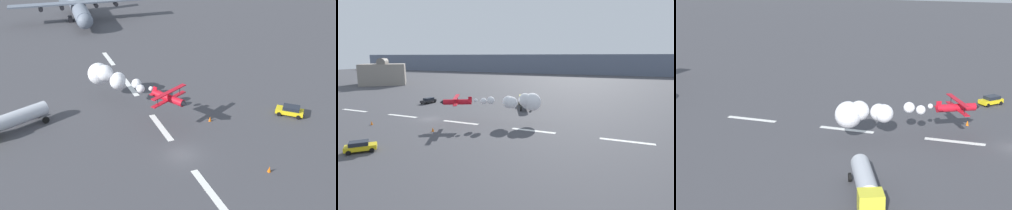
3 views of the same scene
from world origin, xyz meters
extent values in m
plane|color=#424247|center=(0.00, 0.00, 0.00)|extent=(440.00, 440.00, 0.00)
cube|color=white|center=(-7.60, 0.00, 0.01)|extent=(8.00, 0.90, 0.01)
cube|color=white|center=(7.60, 0.00, 0.01)|extent=(8.00, 0.90, 0.01)
cube|color=white|center=(22.79, 0.00, 0.01)|extent=(8.00, 0.90, 0.01)
cube|color=white|center=(37.99, 0.00, 0.01)|extent=(8.00, 0.90, 0.01)
cylinder|color=slate|center=(69.05, -0.07, 3.23)|extent=(24.69, 5.85, 4.06)
sphere|color=slate|center=(56.85, 0.83, 3.23)|extent=(3.86, 3.86, 3.86)
cube|color=slate|center=(69.05, -0.07, 5.06)|extent=(5.82, 35.74, 0.40)
cylinder|color=black|center=(69.37, 9.72, 4.16)|extent=(2.47, 1.27, 1.10)
cylinder|color=black|center=(68.98, 4.39, 4.16)|extent=(2.47, 1.27, 1.10)
cylinder|color=black|center=(68.32, -4.48, 4.16)|extent=(2.47, 1.27, 1.10)
cylinder|color=black|center=(67.93, -9.81, 4.16)|extent=(2.47, 1.27, 1.10)
cube|color=slate|center=(79.30, -0.83, 3.53)|extent=(2.66, 9.12, 0.24)
cube|color=black|center=(69.86, -2.67, 0.60)|extent=(3.27, 1.23, 1.20)
cube|color=black|center=(70.23, 2.38, 0.60)|extent=(3.27, 1.23, 1.20)
cylinder|color=red|center=(7.82, -1.19, 4.38)|extent=(5.25, 3.43, 1.04)
cube|color=red|center=(7.64, -1.28, 4.23)|extent=(3.80, 6.34, 0.12)
cube|color=red|center=(7.64, -1.28, 5.36)|extent=(3.80, 6.34, 0.12)
cylinder|color=black|center=(8.76, -3.38, 4.80)|extent=(0.08, 0.08, 1.12)
cylinder|color=black|center=(6.53, 0.83, 4.80)|extent=(0.08, 0.08, 1.12)
cube|color=red|center=(9.96, -0.05, 4.83)|extent=(0.67, 0.42, 1.10)
cube|color=red|center=(9.96, -0.05, 4.43)|extent=(1.46, 2.05, 0.08)
cone|color=black|center=(5.13, -2.61, 4.38)|extent=(1.03, 1.11, 0.89)
sphere|color=white|center=(11.04, 0.20, 4.68)|extent=(0.70, 0.70, 0.70)
sphere|color=white|center=(12.08, 1.47, 4.42)|extent=(1.26, 1.26, 1.26)
sphere|color=white|center=(13.61, 1.60, 4.64)|extent=(1.49, 1.49, 1.49)
sphere|color=white|center=(16.45, 3.76, 4.18)|extent=(2.43, 2.43, 2.43)
sphere|color=white|center=(17.25, 3.41, 4.18)|extent=(2.27, 2.27, 2.27)
sphere|color=white|center=(19.48, 4.96, 4.62)|extent=(2.62, 2.62, 2.62)
sphere|color=white|center=(20.70, 5.75, 4.19)|extent=(3.51, 3.51, 3.51)
cylinder|color=#B7BCC6|center=(14.82, 18.54, 1.85)|extent=(5.02, 8.05, 2.10)
cylinder|color=black|center=(14.95, 15.19, 0.50)|extent=(0.69, 1.05, 1.00)
cylinder|color=black|center=(17.16, 16.13, 0.50)|extent=(0.69, 1.05, 1.00)
cube|color=yellow|center=(3.86, -19.44, 0.65)|extent=(4.09, 4.17, 0.65)
cube|color=#1E232D|center=(3.73, -19.58, 1.25)|extent=(2.87, 2.90, 0.55)
cylinder|color=black|center=(4.18, -17.79, 0.32)|extent=(0.60, 0.62, 0.64)
cylinder|color=black|center=(2.24, -19.85, 0.32)|extent=(0.60, 0.62, 0.64)
cylinder|color=black|center=(5.49, -19.03, 0.32)|extent=(0.60, 0.62, 0.64)
cylinder|color=black|center=(3.54, -21.08, 0.32)|extent=(0.60, 0.62, 0.64)
cone|color=orange|center=(-7.22, -8.29, 0.38)|extent=(0.44, 0.44, 0.75)
cone|color=orange|center=(6.60, -7.37, 0.38)|extent=(0.44, 0.44, 0.75)
camera|label=1|loc=(-39.55, 17.68, 29.10)|focal=43.18mm
camera|label=2|loc=(36.06, -43.60, 13.07)|focal=28.20mm
camera|label=3|loc=(1.98, 63.80, 23.70)|focal=53.26mm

